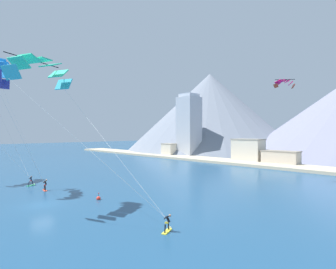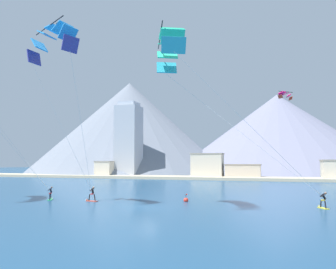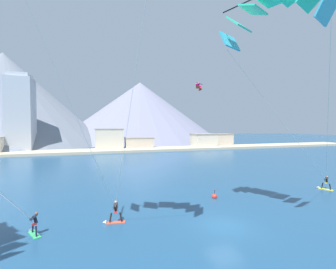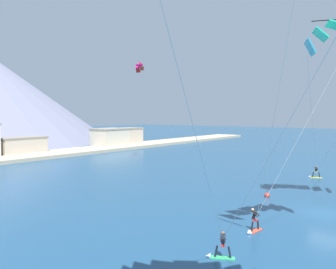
{
  "view_description": "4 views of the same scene",
  "coord_description": "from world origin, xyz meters",
  "px_view_note": "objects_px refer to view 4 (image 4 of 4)",
  "views": [
    {
      "loc": [
        33.72,
        -11.39,
        8.84
      ],
      "look_at": [
        1.77,
        19.82,
        8.53
      ],
      "focal_mm": 28.0,
      "sensor_mm": 36.0,
      "label": 1
    },
    {
      "loc": [
        12.41,
        -31.17,
        4.6
      ],
      "look_at": [
        -1.45,
        12.06,
        8.4
      ],
      "focal_mm": 35.0,
      "sensor_mm": 36.0,
      "label": 2
    },
    {
      "loc": [
        -9.33,
        -14.81,
        7.55
      ],
      "look_at": [
        1.46,
        18.53,
        6.36
      ],
      "focal_mm": 24.0,
      "sensor_mm": 36.0,
      "label": 3
    },
    {
      "loc": [
        -30.54,
        -6.48,
        8.57
      ],
      "look_at": [
        0.7,
        17.83,
        6.24
      ],
      "focal_mm": 35.0,
      "sensor_mm": 36.0,
      "label": 4
    }
  ],
  "objects_px": {
    "kitesurfer_near_trail": "(253,225)",
    "kitesurfer_mid_center": "(219,250)",
    "parafoil_kite_distant_high_outer": "(139,66)",
    "race_marker_buoy": "(267,195)",
    "kitesurfer_near_lead": "(314,174)"
  },
  "relations": [
    {
      "from": "kitesurfer_mid_center",
      "to": "kitesurfer_near_lead",
      "type": "bearing_deg",
      "value": 3.96
    },
    {
      "from": "kitesurfer_near_trail",
      "to": "race_marker_buoy",
      "type": "relative_size",
      "value": 1.75
    },
    {
      "from": "kitesurfer_near_trail",
      "to": "kitesurfer_mid_center",
      "type": "bearing_deg",
      "value": -178.04
    },
    {
      "from": "kitesurfer_near_lead",
      "to": "race_marker_buoy",
      "type": "relative_size",
      "value": 1.72
    },
    {
      "from": "kitesurfer_near_lead",
      "to": "kitesurfer_near_trail",
      "type": "bearing_deg",
      "value": -175.6
    },
    {
      "from": "kitesurfer_near_lead",
      "to": "kitesurfer_mid_center",
      "type": "relative_size",
      "value": 1.02
    },
    {
      "from": "kitesurfer_near_trail",
      "to": "kitesurfer_mid_center",
      "type": "relative_size",
      "value": 1.03
    },
    {
      "from": "kitesurfer_near_trail",
      "to": "kitesurfer_mid_center",
      "type": "distance_m",
      "value": 5.46
    },
    {
      "from": "kitesurfer_near_lead",
      "to": "kitesurfer_near_trail",
      "type": "height_order",
      "value": "kitesurfer_near_trail"
    },
    {
      "from": "kitesurfer_mid_center",
      "to": "parafoil_kite_distant_high_outer",
      "type": "bearing_deg",
      "value": 49.1
    },
    {
      "from": "kitesurfer_near_lead",
      "to": "kitesurfer_mid_center",
      "type": "distance_m",
      "value": 30.58
    },
    {
      "from": "kitesurfer_near_lead",
      "to": "kitesurfer_mid_center",
      "type": "bearing_deg",
      "value": -176.04
    },
    {
      "from": "kitesurfer_near_lead",
      "to": "parafoil_kite_distant_high_outer",
      "type": "bearing_deg",
      "value": 93.79
    },
    {
      "from": "kitesurfer_near_trail",
      "to": "parafoil_kite_distant_high_outer",
      "type": "xyz_separation_m",
      "value": [
        23.01,
        32.68,
        17.15
      ]
    },
    {
      "from": "parafoil_kite_distant_high_outer",
      "to": "race_marker_buoy",
      "type": "distance_m",
      "value": 36.54
    }
  ]
}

